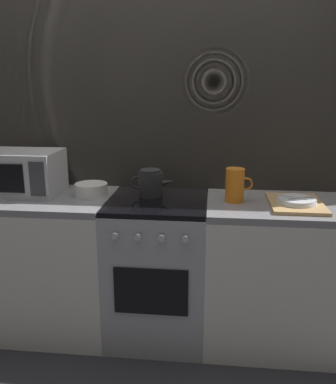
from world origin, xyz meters
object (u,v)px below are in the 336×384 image
Objects in this scene: stove_unit at (158,268)px; mixing_bowl at (91,190)px; kettle at (151,183)px; dish_pile at (296,203)px; pitcher at (235,185)px; microwave at (23,172)px.

stove_unit is 0.65m from mixing_bowl.
kettle is 0.71× the size of dish_pile.
stove_unit is 0.54m from kettle.
pitcher is at bearing 1.67° from stove_unit.
mixing_bowl is (-0.37, -0.05, -0.04)m from kettle.
mixing_bowl is at bearing -3.06° from microwave.
mixing_bowl reaches higher than dish_pile.
kettle is 1.42× the size of mixing_bowl.
microwave is 1.62× the size of kettle.
dish_pile is at bearing -2.44° from stove_unit.
stove_unit is 0.72m from pitcher.
pitcher reaches higher than dish_pile.
microwave is at bearing -178.21° from kettle.
kettle is 0.52m from pitcher.
kettle is (0.81, 0.03, -0.05)m from microwave.
dish_pile is (1.67, -0.10, -0.12)m from microwave.
mixing_bowl is at bearing 178.23° from pitcher.
dish_pile is at bearing -7.84° from pitcher.
pitcher is (0.46, 0.01, 0.55)m from stove_unit.
microwave reaches higher than stove_unit.
pitcher is at bearing 172.16° from dish_pile.
pitcher reaches higher than stove_unit.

